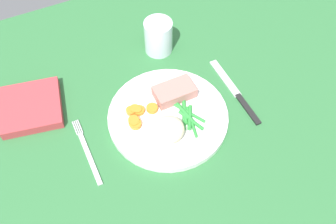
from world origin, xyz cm
name	(u,v)px	position (x,y,z in cm)	size (l,w,h in cm)	color
dining_table	(169,107)	(0.00, 0.00, 1.00)	(120.00, 90.00, 2.00)	#2D6B38
dinner_plate	(168,117)	(-1.99, -3.46, 2.80)	(26.32, 26.32, 1.60)	white
meat_portion	(174,92)	(1.57, 0.69, 4.93)	(8.98, 5.36, 2.66)	#B2756B
mashed_potatoes	(168,130)	(-4.36, -8.20, 5.76)	(7.13, 6.49, 4.33)	beige
carrot_slices	(137,115)	(-8.18, -1.02, 4.14)	(7.42, 6.02, 1.26)	orange
green_beans	(188,115)	(1.66, -5.69, 3.98)	(5.56, 10.51, 0.89)	#2D8C38
fork	(87,151)	(-20.77, -3.72, 2.20)	(1.44, 16.60, 0.40)	silver
knife	(236,92)	(15.28, -3.74, 2.20)	(1.70, 20.50, 0.64)	black
water_glass	(158,39)	(5.07, 16.76, 5.65)	(6.92, 6.92, 8.58)	silver
napkin	(31,107)	(-28.42, 11.87, 3.10)	(13.00, 13.21, 2.19)	#B2383D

